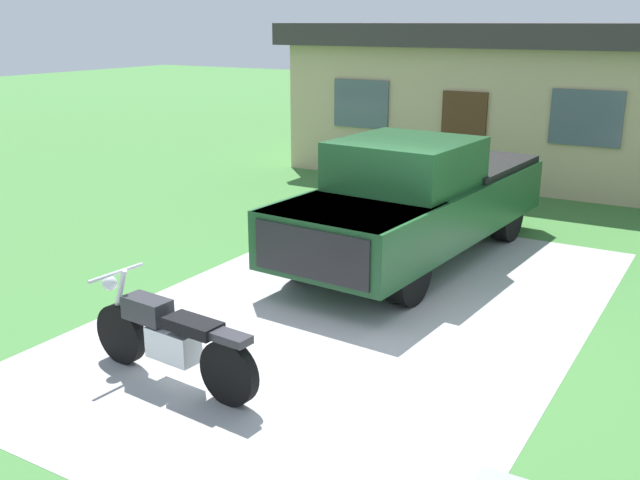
{
  "coord_description": "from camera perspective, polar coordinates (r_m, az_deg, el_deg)",
  "views": [
    {
      "loc": [
        3.97,
        -7.58,
        3.54
      ],
      "look_at": [
        -0.51,
        -0.11,
        0.9
      ],
      "focal_mm": 40.66,
      "sensor_mm": 36.0,
      "label": 1
    }
  ],
  "objects": [
    {
      "name": "neighbor_house",
      "position": [
        18.51,
        14.05,
        10.92
      ],
      "size": [
        9.6,
        5.6,
        3.5
      ],
      "color": "tan",
      "rests_on": "ground"
    },
    {
      "name": "motorcycle",
      "position": [
        7.52,
        -11.72,
        -7.61
      ],
      "size": [
        2.21,
        0.7,
        1.09
      ],
      "color": "black",
      "rests_on": "ground"
    },
    {
      "name": "ground_plane",
      "position": [
        9.26,
        3.06,
        -5.65
      ],
      "size": [
        80.0,
        80.0,
        0.0
      ],
      "primitive_type": "plane",
      "color": "#3F7737"
    },
    {
      "name": "pickup_truck",
      "position": [
        11.21,
        7.73,
        3.34
      ],
      "size": [
        2.36,
        5.74,
        1.9
      ],
      "color": "black",
      "rests_on": "ground"
    },
    {
      "name": "driveway_pad",
      "position": [
        9.26,
        3.07,
        -5.63
      ],
      "size": [
        5.33,
        8.64,
        0.01
      ],
      "primitive_type": "cube",
      "color": "#A7A7A7",
      "rests_on": "ground"
    }
  ]
}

